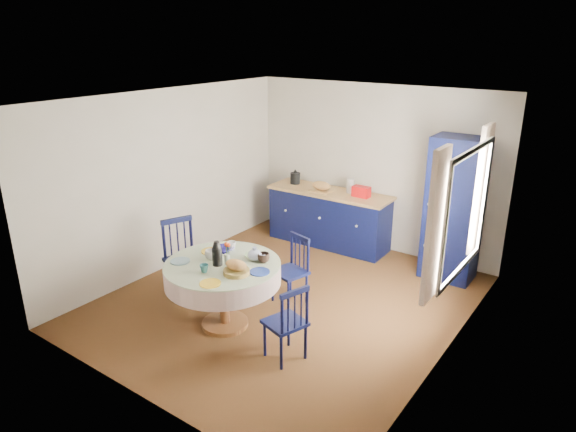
# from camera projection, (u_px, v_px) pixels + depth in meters

# --- Properties ---
(floor) EXTENTS (4.50, 4.50, 0.00)m
(floor) POSITION_uv_depth(u_px,v_px,m) (287.00, 301.00, 6.46)
(floor) COLOR black
(floor) RESTS_ON ground
(ceiling) EXTENTS (4.50, 4.50, 0.00)m
(ceiling) POSITION_uv_depth(u_px,v_px,m) (287.00, 99.00, 5.62)
(ceiling) COLOR white
(ceiling) RESTS_ON wall_back
(wall_back) EXTENTS (4.00, 0.02, 2.50)m
(wall_back) POSITION_uv_depth(u_px,v_px,m) (373.00, 168.00, 7.77)
(wall_back) COLOR silver
(wall_back) RESTS_ON floor
(wall_left) EXTENTS (0.02, 4.50, 2.50)m
(wall_left) POSITION_uv_depth(u_px,v_px,m) (170.00, 180.00, 7.13)
(wall_left) COLOR silver
(wall_left) RESTS_ON floor
(wall_right) EXTENTS (0.02, 4.50, 2.50)m
(wall_right) POSITION_uv_depth(u_px,v_px,m) (455.00, 245.00, 4.95)
(wall_right) COLOR silver
(wall_right) RESTS_ON floor
(window) EXTENTS (0.10, 1.74, 1.45)m
(window) POSITION_uv_depth(u_px,v_px,m) (463.00, 209.00, 5.11)
(window) COLOR white
(window) RESTS_ON wall_right
(kitchen_counter) EXTENTS (1.97, 0.66, 1.12)m
(kitchen_counter) POSITION_uv_depth(u_px,v_px,m) (329.00, 217.00, 8.06)
(kitchen_counter) COLOR black
(kitchen_counter) RESTS_ON floor
(pantry_cabinet) EXTENTS (0.69, 0.51, 1.95)m
(pantry_cabinet) POSITION_uv_depth(u_px,v_px,m) (454.00, 210.00, 6.79)
(pantry_cabinet) COLOR black
(pantry_cabinet) RESTS_ON floor
(dining_table) EXTENTS (1.29, 1.29, 1.06)m
(dining_table) POSITION_uv_depth(u_px,v_px,m) (223.00, 274.00, 5.70)
(dining_table) COLOR brown
(dining_table) RESTS_ON floor
(chair_left) EXTENTS (0.56, 0.57, 1.00)m
(chair_left) POSITION_uv_depth(u_px,v_px,m) (183.00, 258.00, 6.47)
(chair_left) COLOR black
(chair_left) RESTS_ON floor
(chair_far) EXTENTS (0.47, 0.45, 0.86)m
(chair_far) POSITION_uv_depth(u_px,v_px,m) (292.00, 269.00, 6.32)
(chair_far) COLOR black
(chair_far) RESTS_ON floor
(chair_right) EXTENTS (0.46, 0.47, 0.85)m
(chair_right) POSITION_uv_depth(u_px,v_px,m) (287.00, 322.00, 5.18)
(chair_right) COLOR black
(chair_right) RESTS_ON floor
(mug_a) EXTENTS (0.14, 0.14, 0.11)m
(mug_a) POSITION_uv_depth(u_px,v_px,m) (211.00, 255.00, 5.75)
(mug_a) COLOR silver
(mug_a) RESTS_ON dining_table
(mug_b) EXTENTS (0.09, 0.09, 0.09)m
(mug_b) POSITION_uv_depth(u_px,v_px,m) (204.00, 268.00, 5.44)
(mug_b) COLOR #2E6F78
(mug_b) RESTS_ON dining_table
(mug_c) EXTENTS (0.13, 0.13, 0.11)m
(mug_c) POSITION_uv_depth(u_px,v_px,m) (264.00, 258.00, 5.68)
(mug_c) COLOR black
(mug_c) RESTS_ON dining_table
(mug_d) EXTENTS (0.11, 0.11, 0.10)m
(mug_d) POSITION_uv_depth(u_px,v_px,m) (232.00, 246.00, 6.00)
(mug_d) COLOR silver
(mug_d) RESTS_ON dining_table
(cobalt_bowl) EXTENTS (0.22, 0.22, 0.05)m
(cobalt_bowl) POSITION_uv_depth(u_px,v_px,m) (223.00, 249.00, 5.96)
(cobalt_bowl) COLOR navy
(cobalt_bowl) RESTS_ON dining_table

